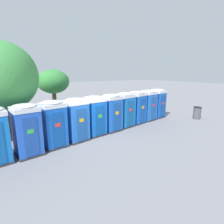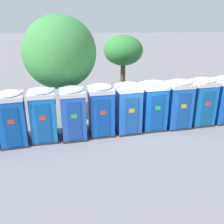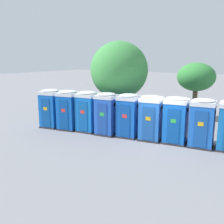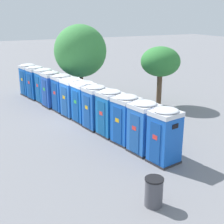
% 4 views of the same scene
% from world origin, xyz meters
% --- Properties ---
extents(ground_plane, '(120.00, 120.00, 0.00)m').
position_xyz_m(ground_plane, '(0.00, 0.00, 0.00)').
color(ground_plane, slate).
extents(portapotty_1, '(1.44, 1.44, 2.54)m').
position_xyz_m(portapotty_1, '(-6.03, -1.12, 1.28)').
color(portapotty_1, '#2D2D33').
rests_on(portapotty_1, ground).
extents(portapotty_2, '(1.38, 1.37, 2.54)m').
position_xyz_m(portapotty_2, '(-4.71, -0.76, 1.28)').
color(portapotty_2, '#2D2D33').
rests_on(portapotty_2, ground).
extents(portapotty_3, '(1.35, 1.38, 2.54)m').
position_xyz_m(portapotty_3, '(-3.35, -0.61, 1.28)').
color(portapotty_3, '#2D2D33').
rests_on(portapotty_3, ground).
extents(portapotty_4, '(1.36, 1.38, 2.54)m').
position_xyz_m(portapotty_4, '(-2.03, -0.25, 1.28)').
color(portapotty_4, '#2D2D33').
rests_on(portapotty_4, ground).
extents(portapotty_5, '(1.41, 1.41, 2.54)m').
position_xyz_m(portapotty_5, '(-0.68, -0.04, 1.28)').
color(portapotty_5, '#2D2D33').
rests_on(portapotty_5, ground).
extents(portapotty_6, '(1.40, 1.38, 2.54)m').
position_xyz_m(portapotty_6, '(0.65, 0.25, 1.28)').
color(portapotty_6, '#2D2D33').
rests_on(portapotty_6, ground).
extents(portapotty_7, '(1.40, 1.38, 2.54)m').
position_xyz_m(portapotty_7, '(2.00, 0.43, 1.28)').
color(portapotty_7, '#2D2D33').
rests_on(portapotty_7, ground).
extents(portapotty_8, '(1.42, 1.40, 2.54)m').
position_xyz_m(portapotty_8, '(3.33, 0.73, 1.28)').
color(portapotty_8, '#2D2D33').
rests_on(portapotty_8, ground).
extents(portapotty_9, '(1.44, 1.44, 2.54)m').
position_xyz_m(portapotty_9, '(4.67, 0.99, 1.28)').
color(portapotty_9, '#2D2D33').
rests_on(portapotty_9, ground).
extents(street_tree_0, '(2.77, 2.77, 4.20)m').
position_xyz_m(street_tree_0, '(-0.36, 6.43, 3.12)').
color(street_tree_0, brown).
rests_on(street_tree_0, ground).
extents(street_tree_1, '(3.85, 3.85, 5.64)m').
position_xyz_m(street_tree_1, '(-4.14, 1.90, 3.71)').
color(street_tree_1, '#4C3826').
rests_on(street_tree_1, ground).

